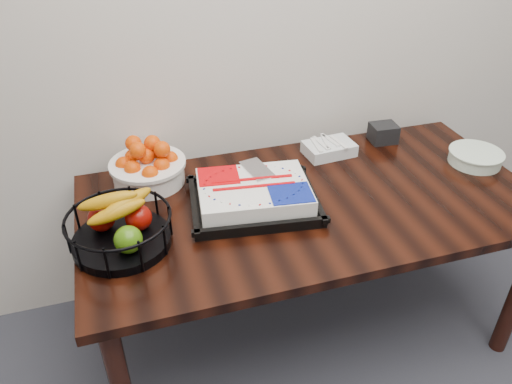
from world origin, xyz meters
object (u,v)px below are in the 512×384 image
object	(u,v)px
table	(310,216)
cake_tray	(254,195)
tangerine_bowl	(148,164)
fruit_basket	(119,227)
napkin_box	(383,133)
plate_stack	(475,157)

from	to	relation	value
table	cake_tray	bearing A→B (deg)	174.19
table	tangerine_bowl	distance (m)	0.69
cake_tray	tangerine_bowl	distance (m)	0.47
tangerine_bowl	cake_tray	bearing A→B (deg)	-38.06
fruit_basket	tangerine_bowl	bearing A→B (deg)	69.78
napkin_box	plate_stack	bearing A→B (deg)	-46.44
table	napkin_box	bearing A→B (deg)	34.60
fruit_basket	napkin_box	world-z (taller)	fruit_basket
cake_tray	napkin_box	distance (m)	0.81
napkin_box	table	bearing A→B (deg)	-145.40
plate_stack	cake_tray	bearing A→B (deg)	-178.67
plate_stack	napkin_box	bearing A→B (deg)	133.56
table	cake_tray	size ratio (longest dim) A/B	3.43
fruit_basket	plate_stack	xyz separation A→B (m)	(1.53, 0.12, -0.05)
cake_tray	tangerine_bowl	xyz separation A→B (m)	(-0.37, 0.29, 0.04)
table	plate_stack	size ratio (longest dim) A/B	7.73
table	napkin_box	size ratio (longest dim) A/B	15.06
plate_stack	napkin_box	size ratio (longest dim) A/B	1.95
table	cake_tray	xyz separation A→B (m)	(-0.23, 0.02, 0.13)
tangerine_bowl	fruit_basket	size ratio (longest dim) A/B	0.86
cake_tray	fruit_basket	size ratio (longest dim) A/B	1.45
table	cake_tray	distance (m)	0.27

